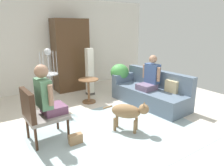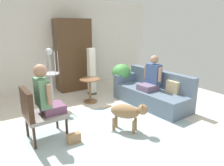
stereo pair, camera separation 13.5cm
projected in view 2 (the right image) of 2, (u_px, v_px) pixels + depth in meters
name	position (u px, v px, depth m)	size (l,w,h in m)	color
ground_plane	(114.00, 124.00, 4.14)	(7.34, 7.34, 0.00)	beige
back_wall	(61.00, 45.00, 6.33)	(6.39, 0.12, 2.72)	silver
area_rug	(116.00, 132.00, 3.82)	(3.03, 2.42, 0.01)	#9EB2B7
couch	(151.00, 93.00, 5.13)	(0.97, 2.05, 0.83)	slate
armchair	(37.00, 111.00, 3.41)	(0.68, 0.61, 0.94)	#382316
person_on_couch	(152.00, 77.00, 4.96)	(0.51, 0.53, 0.83)	slate
person_on_armchair	(45.00, 94.00, 3.42)	(0.46, 0.54, 0.86)	#6A415E
round_end_table	(90.00, 88.00, 5.24)	(0.51, 0.51, 0.62)	brown
dog	(127.00, 112.00, 3.76)	(0.60, 0.70, 0.59)	olive
bird_cage_stand	(51.00, 78.00, 4.82)	(0.40, 0.40, 1.43)	silver
potted_plant	(121.00, 76.00, 5.73)	(0.51, 0.51, 0.90)	beige
column_lamp	(92.00, 72.00, 5.78)	(0.20, 0.20, 1.33)	#4C4742
armoire_cabinet	(73.00, 55.00, 6.20)	(1.01, 0.56, 2.12)	#4C331E
handbag	(74.00, 138.00, 3.44)	(0.22, 0.10, 0.17)	#99724C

